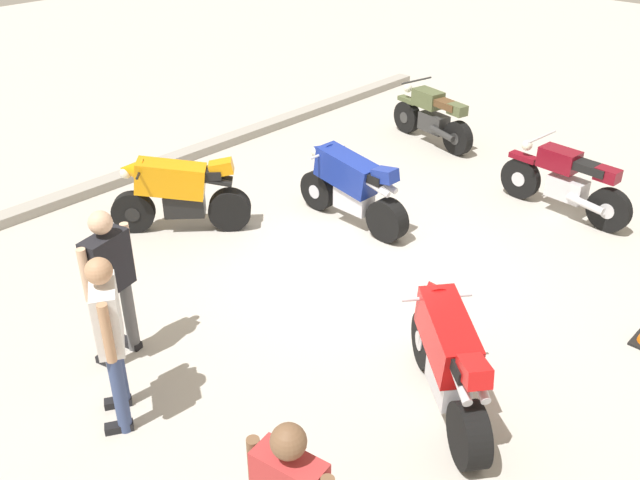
% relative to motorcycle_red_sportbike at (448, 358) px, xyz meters
% --- Properties ---
extents(ground_plane, '(40.00, 40.00, 0.00)m').
position_rel_motorcycle_red_sportbike_xyz_m(ground_plane, '(1.48, 2.21, -0.59)').
color(ground_plane, '#B7B2A8').
extents(curb_edge, '(14.00, 0.30, 0.15)m').
position_rel_motorcycle_red_sportbike_xyz_m(curb_edge, '(1.48, 6.81, -0.52)').
color(curb_edge, '#9C978F').
rests_on(curb_edge, ground).
extents(motorcycle_red_sportbike, '(1.37, 1.64, 1.14)m').
position_rel_motorcycle_red_sportbike_xyz_m(motorcycle_red_sportbike, '(0.00, 0.00, 0.00)').
color(motorcycle_red_sportbike, black).
rests_on(motorcycle_red_sportbike, ground).
extents(motorcycle_maroon_cruiser, '(0.70, 2.09, 1.09)m').
position_rel_motorcycle_red_sportbike_xyz_m(motorcycle_maroon_cruiser, '(4.64, 1.05, -0.07)').
color(motorcycle_maroon_cruiser, black).
rests_on(motorcycle_maroon_cruiser, ground).
extents(motorcycle_orange_sportbike, '(1.54, 1.49, 1.14)m').
position_rel_motorcycle_red_sportbike_xyz_m(motorcycle_orange_sportbike, '(0.49, 4.77, 0.00)').
color(motorcycle_orange_sportbike, black).
rests_on(motorcycle_orange_sportbike, ground).
extents(motorcycle_olive_vintage, '(0.82, 1.94, 1.07)m').
position_rel_motorcycle_red_sportbike_xyz_m(motorcycle_olive_vintage, '(5.68, 4.11, -0.11)').
color(motorcycle_olive_vintage, black).
rests_on(motorcycle_olive_vintage, ground).
extents(motorcycle_blue_sportbike, '(0.70, 1.96, 1.14)m').
position_rel_motorcycle_red_sportbike_xyz_m(motorcycle_blue_sportbike, '(2.28, 3.15, 0.00)').
color(motorcycle_blue_sportbike, black).
rests_on(motorcycle_blue_sportbike, ground).
extents(person_in_black_shirt, '(0.67, 0.40, 1.75)m').
position_rel_motorcycle_red_sportbike_xyz_m(person_in_black_shirt, '(-1.70, 2.94, 0.42)').
color(person_in_black_shirt, '#59595B').
rests_on(person_in_black_shirt, ground).
extents(person_in_white_shirt, '(0.50, 0.62, 1.77)m').
position_rel_motorcycle_red_sportbike_xyz_m(person_in_white_shirt, '(-2.20, 2.16, 0.43)').
color(person_in_white_shirt, '#384772').
rests_on(person_in_white_shirt, ground).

